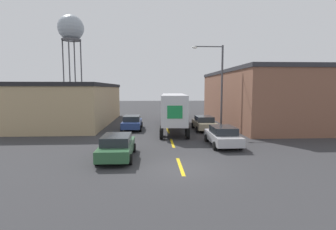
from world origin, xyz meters
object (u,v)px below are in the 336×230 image
object	(u,v)px
parked_car_right_near	(223,136)
semi_truck	(173,108)
parked_car_left_near	(117,146)
water_tower	(71,29)
parked_car_left_far	(132,122)
parked_car_right_mid	(204,123)
street_lamp	(218,81)

from	to	relation	value
parked_car_right_near	semi_truck	bearing A→B (deg)	109.82
semi_truck	parked_car_left_near	bearing A→B (deg)	-107.06
semi_truck	water_tower	distance (m)	42.66
parked_car_left_far	semi_truck	bearing A→B (deg)	3.82
parked_car_right_mid	water_tower	world-z (taller)	water_tower
semi_truck	water_tower	bearing A→B (deg)	124.84
parked_car_right_mid	parked_car_left_far	xyz separation A→B (m)	(-7.60, 0.89, 0.00)
semi_truck	parked_car_right_near	xyz separation A→B (m)	(3.13, -8.70, -1.50)
parked_car_left_near	parked_car_right_near	distance (m)	8.28
parked_car_left_near	parked_car_left_far	size ratio (longest dim) A/B	1.00
parked_car_right_mid	parked_car_right_near	xyz separation A→B (m)	(0.00, -7.51, 0.00)
street_lamp	parked_car_left_far	bearing A→B (deg)	172.54
parked_car_right_near	water_tower	bearing A→B (deg)	119.30
semi_truck	parked_car_right_near	world-z (taller)	semi_truck
parked_car_left_near	street_lamp	size ratio (longest dim) A/B	0.54
parked_car_left_far	parked_car_right_mid	bearing A→B (deg)	-6.71
parked_car_left_far	parked_car_right_near	distance (m)	11.33
parked_car_left_near	parked_car_left_far	xyz separation A→B (m)	(0.00, 11.71, 0.00)
parked_car_left_near	parked_car_right_near	xyz separation A→B (m)	(7.60, 3.31, 0.00)
street_lamp	semi_truck	bearing A→B (deg)	161.94
water_tower	parked_car_right_mid	bearing A→B (deg)	-55.73
semi_truck	street_lamp	distance (m)	5.53
parked_car_right_near	parked_car_left_near	bearing A→B (deg)	-156.49
parked_car_right_near	water_tower	distance (m)	51.71
street_lamp	parked_car_left_near	bearing A→B (deg)	-130.46
parked_car_right_mid	parked_car_right_near	bearing A→B (deg)	-90.00
water_tower	semi_truck	bearing A→B (deg)	-58.50
parked_car_left_near	street_lamp	bearing A→B (deg)	49.54
semi_truck	water_tower	xyz separation A→B (m)	(-20.77, 33.89, 15.48)
parked_car_left_far	street_lamp	xyz separation A→B (m)	(8.98, -1.18, 4.33)
parked_car_left_near	water_tower	size ratio (longest dim) A/B	0.23
parked_car_right_mid	water_tower	distance (m)	45.72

